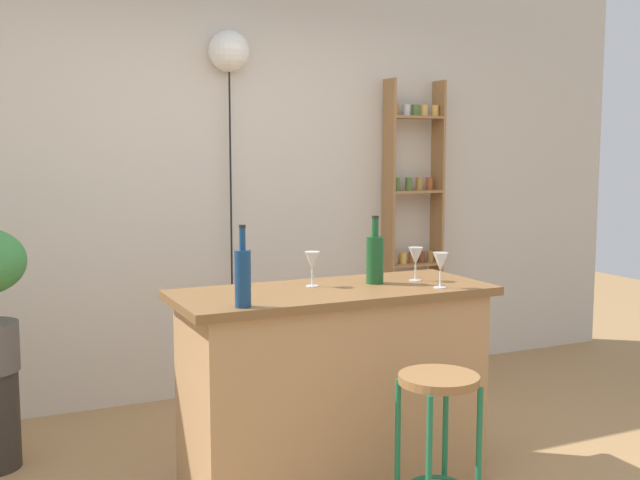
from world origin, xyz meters
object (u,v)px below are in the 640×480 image
object	(u,v)px
spice_shelf	(413,232)
bottle_spirits_clear	(375,258)
bar_stool	(438,419)
wine_glass_left	(440,263)
wine_glass_right	(416,257)
pendant_globe_light	(229,54)
bottle_wine_red	(243,276)
wine_glass_center	(312,262)

from	to	relation	value
spice_shelf	bottle_spirits_clear	world-z (taller)	spice_shelf
bar_stool	wine_glass_left	size ratio (longest dim) A/B	4.25
wine_glass_left	wine_glass_right	bearing A→B (deg)	89.68
wine_glass_right	pendant_globe_light	xyz separation A→B (m)	(-0.43, 1.52, 1.11)
bottle_wine_red	wine_glass_right	bearing A→B (deg)	14.37
wine_glass_center	wine_glass_right	bearing A→B (deg)	-7.28
spice_shelf	wine_glass_left	size ratio (longest dim) A/B	12.64
bottle_wine_red	bar_stool	bearing A→B (deg)	-31.94
wine_glass_left	pendant_globe_light	bearing A→B (deg)	103.91
bottle_spirits_clear	wine_glass_right	distance (m)	0.22
bottle_wine_red	wine_glass_center	distance (m)	0.55
bottle_spirits_clear	spice_shelf	bearing A→B (deg)	52.40
bar_stool	bottle_spirits_clear	distance (m)	0.89
wine_glass_right	bottle_spirits_clear	bearing A→B (deg)	175.64
bottle_spirits_clear	wine_glass_center	size ratio (longest dim) A/B	1.98
spice_shelf	bottle_spirits_clear	xyz separation A→B (m)	(-1.13, -1.46, 0.07)
wine_glass_left	wine_glass_right	size ratio (longest dim) A/B	1.00
bottle_spirits_clear	pendant_globe_light	world-z (taller)	pendant_globe_light
bar_stool	pendant_globe_light	world-z (taller)	pendant_globe_light
wine_glass_center	pendant_globe_light	size ratio (longest dim) A/B	0.07
wine_glass_center	pendant_globe_light	distance (m)	1.83
bottle_spirits_clear	wine_glass_left	bearing A→B (deg)	-47.05
bar_stool	bottle_wine_red	world-z (taller)	bottle_wine_red
wine_glass_right	pendant_globe_light	bearing A→B (deg)	105.83
spice_shelf	wine_glass_left	bearing A→B (deg)	-118.23
bar_stool	wine_glass_center	size ratio (longest dim) A/B	4.25
spice_shelf	bottle_wine_red	xyz separation A→B (m)	(-1.88, -1.73, 0.07)
wine_glass_left	bottle_spirits_clear	bearing A→B (deg)	132.95
bottle_wine_red	wine_glass_right	size ratio (longest dim) A/B	2.05
bottle_spirits_clear	bottle_wine_red	size ratio (longest dim) A/B	0.97
spice_shelf	bottle_spirits_clear	distance (m)	1.85
wine_glass_left	bar_stool	bearing A→B (deg)	-123.92
bottle_spirits_clear	wine_glass_left	size ratio (longest dim) A/B	1.98
bar_stool	wine_glass_center	bearing A→B (deg)	106.49
bottle_spirits_clear	wine_glass_right	xyz separation A→B (m)	(0.22, -0.02, -0.01)
bottle_wine_red	spice_shelf	bearing A→B (deg)	42.53
bar_stool	wine_glass_center	world-z (taller)	wine_glass_center
bottle_spirits_clear	pendant_globe_light	size ratio (longest dim) A/B	0.14
wine_glass_center	wine_glass_left	bearing A→B (deg)	-28.43
bottle_wine_red	wine_glass_left	size ratio (longest dim) A/B	2.05
spice_shelf	bottle_wine_red	size ratio (longest dim) A/B	6.18
spice_shelf	bottle_wine_red	distance (m)	2.56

